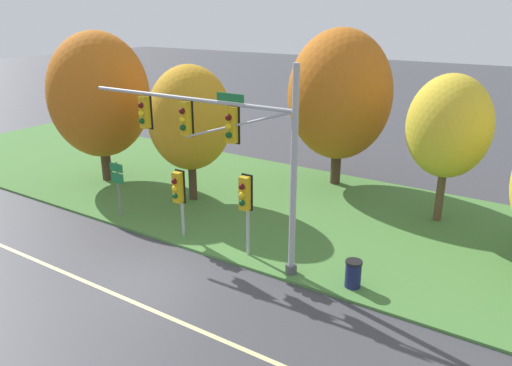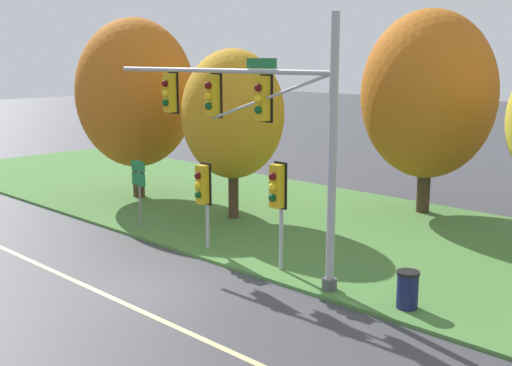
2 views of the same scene
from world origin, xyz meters
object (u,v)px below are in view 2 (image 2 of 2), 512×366
(pedestrian_signal_near_kerb, at_px, (278,193))
(tree_nearest_road, at_px, (136,93))
(route_sign_post, at_px, (139,183))
(tree_behind_signpost, at_px, (428,95))
(tree_left_of_mast, at_px, (233,115))
(traffic_signal_mast, at_px, (252,115))
(trash_bin, at_px, (408,289))
(pedestrian_signal_further_along, at_px, (203,189))

(pedestrian_signal_near_kerb, relative_size, tree_nearest_road, 0.41)
(route_sign_post, height_order, tree_behind_signpost, tree_behind_signpost)
(tree_left_of_mast, bearing_deg, tree_nearest_road, -177.37)
(tree_behind_signpost, bearing_deg, traffic_signal_mast, -90.83)
(pedestrian_signal_near_kerb, height_order, tree_left_of_mast, tree_left_of_mast)
(traffic_signal_mast, xyz_separation_m, tree_behind_signpost, (0.14, 9.49, 0.19))
(trash_bin, bearing_deg, tree_behind_signpost, 117.81)
(route_sign_post, bearing_deg, pedestrian_signal_further_along, -1.80)
(pedestrian_signal_further_along, relative_size, tree_behind_signpost, 0.35)
(route_sign_post, xyz_separation_m, tree_nearest_road, (-4.44, 3.13, 2.85))
(tree_nearest_road, relative_size, tree_behind_signpost, 0.98)
(pedestrian_signal_near_kerb, height_order, trash_bin, pedestrian_signal_near_kerb)
(pedestrian_signal_further_along, xyz_separation_m, route_sign_post, (-3.57, 0.11, -0.31))
(tree_behind_signpost, bearing_deg, pedestrian_signal_further_along, -104.55)
(pedestrian_signal_further_along, xyz_separation_m, tree_nearest_road, (-8.00, 3.24, 2.53))
(traffic_signal_mast, xyz_separation_m, pedestrian_signal_further_along, (-2.29, 0.13, -2.45))
(traffic_signal_mast, height_order, tree_left_of_mast, traffic_signal_mast)
(pedestrian_signal_further_along, distance_m, tree_nearest_road, 9.00)
(traffic_signal_mast, distance_m, trash_bin, 6.35)
(tree_nearest_road, bearing_deg, pedestrian_signal_near_kerb, -16.06)
(tree_left_of_mast, bearing_deg, pedestrian_signal_near_kerb, -32.70)
(route_sign_post, relative_size, trash_bin, 2.67)
(pedestrian_signal_further_along, height_order, tree_behind_signpost, tree_behind_signpost)
(tree_nearest_road, distance_m, tree_left_of_mast, 5.76)
(route_sign_post, distance_m, trash_bin, 10.89)
(route_sign_post, height_order, trash_bin, route_sign_post)
(route_sign_post, bearing_deg, tree_left_of_mast, 69.20)
(tree_behind_signpost, bearing_deg, trash_bin, -62.19)
(traffic_signal_mast, height_order, route_sign_post, traffic_signal_mast)
(pedestrian_signal_near_kerb, bearing_deg, tree_behind_signpost, 94.24)
(traffic_signal_mast, relative_size, pedestrian_signal_near_kerb, 2.91)
(route_sign_post, xyz_separation_m, tree_behind_signpost, (6.00, 9.24, 2.95))
(traffic_signal_mast, height_order, pedestrian_signal_near_kerb, traffic_signal_mast)
(route_sign_post, height_order, tree_nearest_road, tree_nearest_road)
(pedestrian_signal_near_kerb, bearing_deg, tree_nearest_road, 163.94)
(trash_bin, bearing_deg, tree_nearest_road, 168.72)
(tree_left_of_mast, xyz_separation_m, tree_behind_signpost, (4.71, 5.85, 0.67))
(pedestrian_signal_further_along, bearing_deg, traffic_signal_mast, -3.29)
(tree_left_of_mast, bearing_deg, route_sign_post, -110.80)
(tree_nearest_road, bearing_deg, pedestrian_signal_further_along, -22.05)
(tree_nearest_road, bearing_deg, trash_bin, -11.28)
(pedestrian_signal_near_kerb, distance_m, trash_bin, 4.52)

